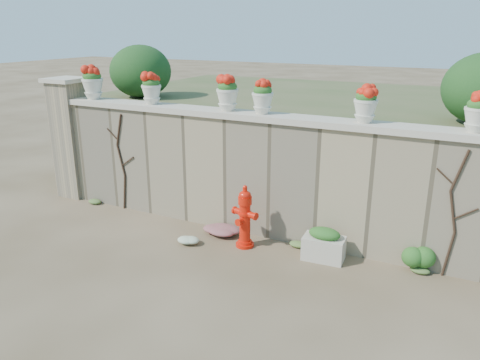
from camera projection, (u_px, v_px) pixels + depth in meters
The scene contains 19 objects.
ground at pixel (198, 274), 6.85m from camera, with size 80.00×80.00×0.00m, color brown.
stone_wall at pixel (251, 176), 8.07m from camera, with size 8.00×0.40×2.00m, color gray.
wall_cap at pixel (252, 116), 7.74m from camera, with size 8.10×0.52×0.10m, color beige.
gate_pillar at pixel (72, 137), 9.76m from camera, with size 0.72×0.72×2.48m.
raised_fill at pixel (311, 139), 10.78m from camera, with size 9.00×6.00×2.00m, color #384C23.
back_shrub_left at pixel (141, 71), 9.97m from camera, with size 1.30×1.30×1.10m, color #143814.
vine_left at pixel (122, 161), 9.03m from camera, with size 0.60×0.04×1.91m.
vine_right at pixel (454, 213), 6.50m from camera, with size 0.60×0.04×1.91m.
fire_hydrant at pixel (245, 216), 7.57m from camera, with size 0.46×0.32×1.05m.
planter_box at pixel (324, 245), 7.23m from camera, with size 0.66×0.41×0.53m.
green_shrub at pixel (418, 255), 6.86m from camera, with size 0.56×0.51×0.54m, color #1E5119.
magenta_clump at pixel (224, 230), 8.07m from camera, with size 0.82×0.54×0.22m, color #B72466.
white_flowers at pixel (187, 239), 7.77m from camera, with size 0.49×0.39×0.17m, color white.
urn_pot_0 at pixel (93, 83), 9.10m from camera, with size 0.41×0.41×0.64m.
urn_pot_1 at pixel (151, 89), 8.51m from camera, with size 0.36×0.36×0.56m.
urn_pot_2 at pixel (227, 93), 7.83m from camera, with size 0.37×0.37×0.59m.
urn_pot_3 at pixel (263, 97), 7.56m from camera, with size 0.35×0.35×0.55m.
urn_pot_4 at pixel (366, 104), 6.85m from camera, with size 0.35×0.35×0.55m.
urn_pot_5 at pixel (478, 113), 6.22m from camera, with size 0.34×0.34×0.54m.
Camera 1 is at (3.29, -5.15, 3.45)m, focal length 35.00 mm.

